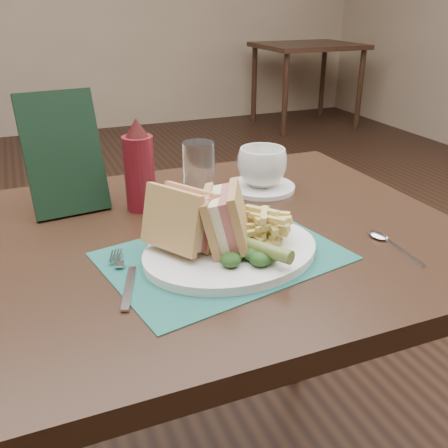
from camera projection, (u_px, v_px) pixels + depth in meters
name	position (u px, v px, depth m)	size (l,w,h in m)	color
floor	(164.00, 373.00, 1.66)	(7.00, 7.00, 0.00)	black
wall_back	(60.00, 132.00, 4.61)	(6.00, 6.00, 0.00)	gray
table_main	(218.00, 384.00, 1.09)	(0.90, 0.75, 0.75)	black
table_bg_right	(306.00, 85.00, 4.72)	(0.90, 0.75, 0.75)	black
placemat	(223.00, 256.00, 0.83)	(0.38, 0.27, 0.00)	#1B5950
plate	(231.00, 251.00, 0.83)	(0.30, 0.24, 0.01)	white
sandwich_half_a	(171.00, 222.00, 0.79)	(0.06, 0.11, 0.10)	tan
sandwich_half_b	(213.00, 218.00, 0.81)	(0.06, 0.11, 0.10)	tan
kale_garnish	(249.00, 255.00, 0.77)	(0.11, 0.08, 0.03)	#193A15
pickle_spear	(258.00, 248.00, 0.78)	(0.02, 0.02, 0.12)	#516827
fries_pile	(264.00, 223.00, 0.84)	(0.18, 0.20, 0.06)	#D8C36C
fork	(124.00, 275.00, 0.76)	(0.03, 0.17, 0.01)	silver
spoon	(395.00, 245.00, 0.86)	(0.03, 0.15, 0.01)	silver
saucer	(261.00, 187.00, 1.12)	(0.15, 0.15, 0.01)	white
coffee_cup	(262.00, 167.00, 1.10)	(0.11, 0.11, 0.09)	white
drinking_glass	(199.00, 173.00, 1.02)	(0.07, 0.07, 0.13)	white
ketchup_bottle	(139.00, 165.00, 0.98)	(0.06, 0.06, 0.19)	#5C0F19
check_presenter	(63.00, 154.00, 0.97)	(0.15, 0.02, 0.24)	black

